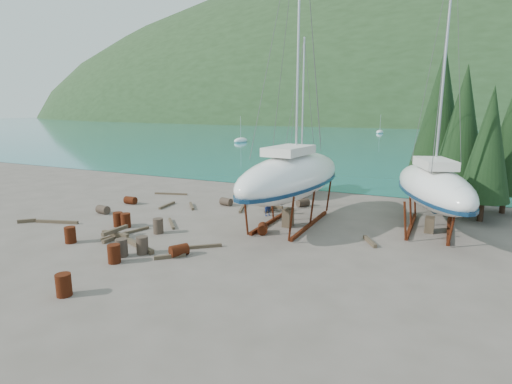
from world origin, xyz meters
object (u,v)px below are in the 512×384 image
at_px(large_sailboat_far, 433,186).
at_px(small_sailboat_shore, 300,170).
at_px(large_sailboat_near, 292,176).
at_px(worker, 268,204).

relative_size(large_sailboat_far, small_sailboat_shore, 1.27).
relative_size(large_sailboat_near, worker, 11.54).
xyz_separation_m(large_sailboat_far, worker, (-9.99, -1.24, -1.81)).
bearing_deg(large_sailboat_near, small_sailboat_shore, 111.28).
xyz_separation_m(large_sailboat_near, worker, (-2.14, 1.18, -2.22)).
xyz_separation_m(large_sailboat_far, small_sailboat_shore, (-10.52, 6.45, -0.54)).
bearing_deg(worker, large_sailboat_near, -99.76).
relative_size(large_sailboat_near, large_sailboat_far, 1.18).
bearing_deg(large_sailboat_near, worker, 155.67).
bearing_deg(small_sailboat_shore, worker, -79.59).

